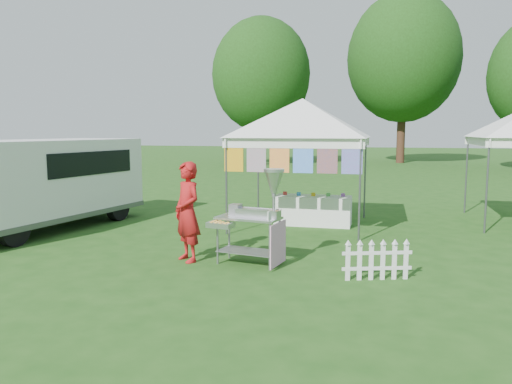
# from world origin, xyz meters

# --- Properties ---
(ground) EXTENTS (120.00, 120.00, 0.00)m
(ground) POSITION_xyz_m (0.00, 0.00, 0.00)
(ground) COLOR #1F4C15
(ground) RESTS_ON ground
(canopy_main) EXTENTS (4.24, 4.24, 3.45)m
(canopy_main) POSITION_xyz_m (0.00, 3.49, 2.99)
(canopy_main) COLOR #59595E
(canopy_main) RESTS_ON ground
(tree_left) EXTENTS (6.40, 6.40, 9.53)m
(tree_left) POSITION_xyz_m (-6.00, 24.00, 5.83)
(tree_left) COLOR #391E15
(tree_left) RESTS_ON ground
(tree_mid) EXTENTS (7.60, 7.60, 11.52)m
(tree_mid) POSITION_xyz_m (3.00, 28.00, 7.14)
(tree_mid) COLOR #391E15
(tree_mid) RESTS_ON ground
(donut_cart) EXTENTS (1.28, 0.79, 1.64)m
(donut_cart) POSITION_xyz_m (-0.14, -0.21, 0.96)
(donut_cart) COLOR gray
(donut_cart) RESTS_ON ground
(vendor) EXTENTS (0.75, 0.72, 1.73)m
(vendor) POSITION_xyz_m (-1.39, -0.24, 0.87)
(vendor) COLOR #A91416
(vendor) RESTS_ON ground
(cargo_van) EXTENTS (2.75, 5.18, 2.05)m
(cargo_van) POSITION_xyz_m (-5.67, 1.72, 1.10)
(cargo_van) COLOR white
(cargo_van) RESTS_ON ground
(picket_fence) EXTENTS (1.03, 0.37, 0.56)m
(picket_fence) POSITION_xyz_m (1.82, -0.57, 0.29)
(picket_fence) COLOR white
(picket_fence) RESTS_ON ground
(display_table) EXTENTS (1.80, 0.70, 0.70)m
(display_table) POSITION_xyz_m (0.26, 3.63, 0.35)
(display_table) COLOR white
(display_table) RESTS_ON ground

